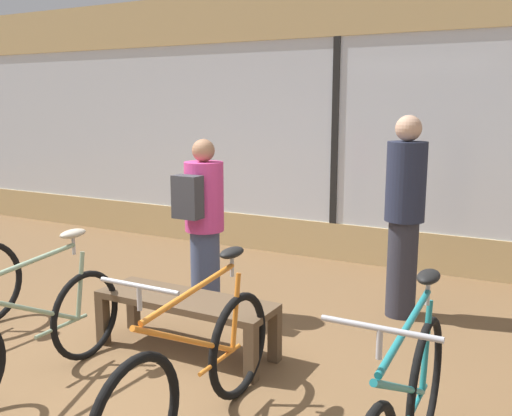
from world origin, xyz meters
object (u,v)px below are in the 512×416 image
(bicycle_left, at_px, (31,333))
(customer_by_window, at_px, (203,222))
(customer_near_rack, at_px, (405,213))
(bicycle_right, at_px, (196,371))
(display_bench, at_px, (185,307))

(bicycle_left, distance_m, customer_by_window, 1.74)
(bicycle_left, xyz_separation_m, customer_near_rack, (1.83, 2.44, 0.56))
(bicycle_right, height_order, customer_by_window, customer_by_window)
(customer_by_window, bearing_deg, bicycle_right, -58.10)
(bicycle_left, relative_size, display_bench, 1.20)
(bicycle_right, bearing_deg, customer_by_window, 121.90)
(display_bench, bearing_deg, bicycle_left, -122.65)
(display_bench, relative_size, customer_by_window, 0.90)
(bicycle_left, bearing_deg, customer_by_window, 80.64)
(bicycle_right, distance_m, customer_near_rack, 2.51)
(bicycle_left, relative_size, bicycle_right, 1.00)
(bicycle_left, height_order, bicycle_right, bicycle_right)
(display_bench, xyz_separation_m, customer_near_rack, (1.24, 1.52, 0.57))
(display_bench, bearing_deg, bicycle_right, -51.78)
(customer_near_rack, distance_m, customer_by_window, 1.74)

